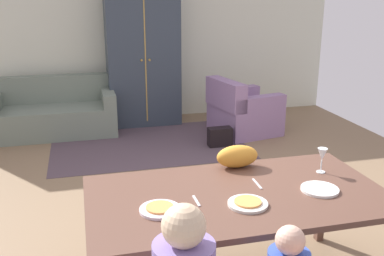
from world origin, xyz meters
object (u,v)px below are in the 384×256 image
cat (237,156)px  armoire (143,57)px  plate_near_child (248,204)px  armchair (242,112)px  plate_near_woman (320,189)px  plate_near_man (160,210)px  couch (54,113)px  wine_glass (322,155)px  handbag (220,137)px  dining_table (237,201)px

cat → armoire: 3.94m
plate_near_child → armchair: armchair is taller
plate_near_woman → cat: cat is taller
plate_near_man → couch: bearing=101.0°
wine_glass → couch: (-2.07, 3.95, -0.59)m
plate_near_woman → armchair: armchair is taller
plate_near_child → plate_near_man: bearing=173.7°
plate_near_woman → plate_near_child: bearing=-171.6°
plate_near_woman → couch: couch is taller
couch → wine_glass: bearing=-62.3°
plate_near_child → cat: cat is taller
handbag → armchair: bearing=44.5°
plate_near_woman → wine_glass: 0.35m
armoire → cat: bearing=-88.0°
plate_near_child → cat: 0.63m
dining_table → wine_glass: bearing=14.3°
wine_glass → cat: 0.61m
handbag → armoire: bearing=120.8°
plate_near_man → wine_glass: (1.25, 0.30, 0.12)m
dining_table → armoire: size_ratio=0.94×
armchair → plate_near_child: bearing=-110.1°
dining_table → armoire: bearing=89.8°
plate_near_woman → cat: (-0.39, 0.53, 0.08)m
armchair → dining_table: bearing=-111.1°
wine_glass → handbag: size_ratio=0.58×
wine_glass → handbag: bearing=87.3°
couch → armoire: armoire is taller
plate_near_child → plate_near_woman: same height
plate_near_man → plate_near_woman: (1.08, 0.02, 0.00)m
armoire → plate_near_woman: bearing=-83.2°
dining_table → plate_near_child: bearing=-90.0°
cat → plate_near_man: bearing=-141.7°
plate_near_child → handbag: 3.33m
armoire → plate_near_child: bearing=-90.2°
wine_glass → armoire: 4.24m
plate_near_woman → handbag: size_ratio=0.78×
plate_near_child → armchair: (1.34, 3.65, -0.45)m
cat → armchair: 3.30m
wine_glass → plate_near_child: bearing=-153.1°
armchair → plate_near_man: bearing=-117.6°
armoire → armchair: bearing=-34.2°
armchair → handbag: 0.72m
dining_table → handbag: dining_table is taller
wine_glass → armchair: 3.39m
cat → armoire: size_ratio=0.15×
plate_near_child → couch: size_ratio=0.14×
couch → armchair: size_ratio=1.75×
couch → handbag: bearing=-27.7°
dining_table → couch: bearing=108.3°
plate_near_man → wine_glass: wine_glass is taller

